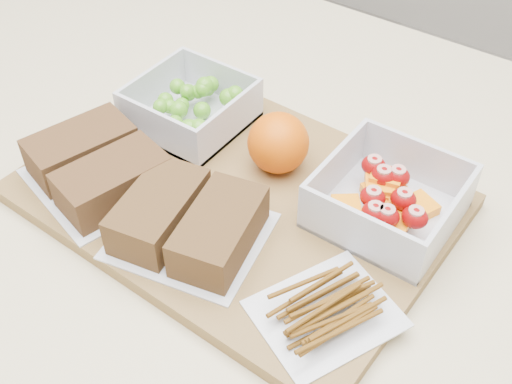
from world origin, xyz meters
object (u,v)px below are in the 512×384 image
cutting_board (237,197)px  sandwich_bag_left (97,166)px  orange (278,143)px  sandwich_bag_center (189,222)px  grape_container (193,106)px  fruit_container (387,200)px  pretzel_bag (326,306)px

cutting_board → sandwich_bag_left: (-0.13, -0.07, 0.03)m
cutting_board → orange: bearing=78.5°
orange → sandwich_bag_center: bearing=-94.8°
grape_container → sandwich_bag_center: grape_container is taller
cutting_board → grape_container: 0.13m
fruit_container → orange: bearing=-179.6°
fruit_container → sandwich_bag_center: bearing=-136.1°
pretzel_bag → cutting_board: bearing=153.1°
sandwich_bag_center → orange: bearing=85.2°
cutting_board → orange: 0.07m
cutting_board → sandwich_bag_left: size_ratio=2.50×
cutting_board → grape_container: size_ratio=3.52×
cutting_board → orange: (0.01, 0.06, 0.04)m
grape_container → fruit_container: 0.25m
sandwich_bag_left → cutting_board: bearing=29.4°
sandwich_bag_left → fruit_container: bearing=25.7°
fruit_container → sandwich_bag_left: fruit_container is taller
orange → sandwich_bag_left: bearing=-137.4°
fruit_container → sandwich_bag_center: (-0.14, -0.13, -0.00)m
sandwich_bag_center → cutting_board: bearing=91.4°
orange → pretzel_bag: bearing=-43.7°
cutting_board → pretzel_bag: bearing=-25.5°
cutting_board → fruit_container: size_ratio=3.28×
grape_container → orange: (0.12, -0.01, 0.01)m
sandwich_bag_left → pretzel_bag: bearing=-1.5°
grape_container → sandwich_bag_center: (0.11, -0.14, -0.00)m
grape_container → sandwich_bag_center: size_ratio=0.74×
cutting_board → pretzel_bag: 0.17m
orange → pretzel_bag: 0.20m
grape_container → fruit_container: fruit_container is taller
fruit_container → grape_container: bearing=178.2°
fruit_container → cutting_board: bearing=-157.7°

